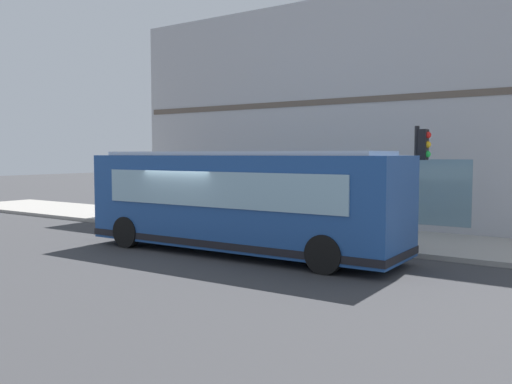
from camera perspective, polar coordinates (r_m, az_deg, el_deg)
The scene contains 10 objects.
ground at distance 17.05m, azimuth -6.08°, elevation -6.12°, with size 120.00×120.00×0.00m, color #38383A.
sidewalk_curb at distance 20.91m, azimuth 2.66°, elevation -4.01°, with size 4.52×40.00×0.15m, color #9E9991.
building_corner at distance 26.02m, azimuth 9.73°, elevation 7.55°, with size 7.47×18.39×9.26m.
city_bus_nearside at distance 16.28m, azimuth -1.78°, elevation -1.06°, with size 2.76×10.09×3.07m.
traffic_light_near_corner at distance 16.74m, azimuth 16.89°, elevation 2.87°, with size 0.32×0.49×3.67m.
fire_hydrant at distance 20.74m, azimuth -1.00°, elevation -2.86°, with size 0.35×0.35×0.74m.
pedestrian_walking_along_curb at distance 18.33m, azimuth 7.67°, elevation -1.72°, with size 0.32×0.32×1.77m.
pedestrian_near_hydrant at distance 25.78m, azimuth -14.82°, elevation -0.29°, with size 0.32×0.32×1.68m.
pedestrian_by_light_pole at distance 21.05m, azimuth 5.94°, elevation -1.19°, with size 0.32×0.32×1.64m.
newspaper_vending_box at distance 22.05m, azimuth -4.48°, elevation -2.22°, with size 0.44×0.43×0.90m.
Camera 1 is at (-12.71, -10.96, 2.99)m, focal length 38.11 mm.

